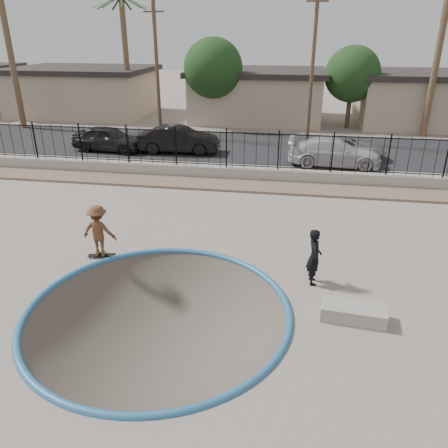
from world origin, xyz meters
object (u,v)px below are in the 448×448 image
car_c (334,152)px  skater (99,233)px  concrete_ledge (353,313)px  car_d (345,148)px  car_a (109,139)px  car_b (179,139)px  videographer (314,257)px  skateboard (102,255)px

car_c → skater: bearing=147.0°
concrete_ledge → car_d: 15.56m
skater → car_a: size_ratio=0.39×
skater → car_a: (-5.14, 12.88, -0.07)m
concrete_ledge → car_b: car_b is taller
videographer → car_d: (2.06, 13.87, -0.19)m
car_c → car_d: bearing=-23.3°
concrete_ledge → car_c: car_c is taller
concrete_ledge → car_b: (-8.55, 15.28, 0.62)m
car_b → car_d: 9.62m
skateboard → concrete_ledge: (7.69, -2.12, 0.14)m
concrete_ledge → car_c: (0.38, 14.02, 0.55)m
car_c → car_d: (0.68, 1.51, -0.09)m
concrete_ledge → car_a: size_ratio=0.37×
car_b → skater: bearing=-179.8°
skater → concrete_ledge: skater is taller
car_b → car_d: (9.62, 0.24, -0.16)m
videographer → car_d: videographer is taller
skateboard → videographer: size_ratio=0.53×
concrete_ledge → car_d: bearing=86.1°
skater → car_a: skater is taller
car_a → car_b: car_b is taller
concrete_ledge → skateboard: bearing=164.6°
skateboard → car_a: 13.89m
skateboard → videographer: (6.70, -0.47, 0.78)m
skateboard → car_b: bearing=80.0°
car_a → concrete_ledge: bearing=-134.2°
skater → car_a: bearing=-66.1°
videographer → car_b: videographer is taller
videographer → car_c: 12.44m
car_b → car_c: (8.93, -1.27, -0.07)m
car_c → car_a: bearing=86.9°
videographer → car_c: (1.37, 12.37, -0.10)m
skateboard → car_c: bearing=42.1°
videographer → car_d: size_ratio=0.38×
videographer → skater: bearing=78.2°
car_c → videographer: bearing=174.9°
concrete_ledge → car_d: size_ratio=0.36×
car_a → car_d: size_ratio=0.97×
car_d → car_c: bearing=149.7°
skater → car_b: skater is taller
concrete_ledge → car_b: bearing=119.2°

